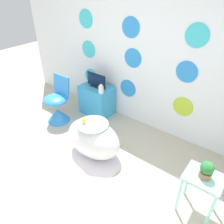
# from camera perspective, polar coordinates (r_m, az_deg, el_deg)

# --- Properties ---
(ground_plane) EXTENTS (12.00, 12.00, 0.00)m
(ground_plane) POSITION_cam_1_polar(r_m,az_deg,el_deg) (3.13, -18.13, -17.84)
(ground_plane) COLOR #BCB29E
(wall_back_dotted) EXTENTS (5.07, 0.05, 2.60)m
(wall_back_dotted) POSITION_cam_1_polar(r_m,az_deg,el_deg) (3.65, 5.30, 16.03)
(wall_back_dotted) COLOR white
(wall_back_dotted) RESTS_ON ground_plane
(rug) EXTENTS (0.97, 0.92, 0.01)m
(rug) POSITION_cam_1_polar(r_m,az_deg,el_deg) (3.33, -6.07, -12.05)
(rug) COLOR silver
(rug) RESTS_ON ground_plane
(bathtub) EXTENTS (0.87, 0.55, 0.56)m
(bathtub) POSITION_cam_1_polar(r_m,az_deg,el_deg) (3.23, -4.87, -6.87)
(bathtub) COLOR white
(bathtub) RESTS_ON ground_plane
(rubber_duck) EXTENTS (0.06, 0.06, 0.07)m
(rubber_duck) POSITION_cam_1_polar(r_m,az_deg,el_deg) (3.07, -7.40, -2.17)
(rubber_duck) COLOR yellow
(rubber_duck) RESTS_ON bathtub
(chair) EXTENTS (0.44, 0.44, 0.84)m
(chair) POSITION_cam_1_polar(r_m,az_deg,el_deg) (4.06, -14.04, 1.23)
(chair) COLOR #338CE0
(chair) RESTS_ON ground_plane
(tv_cabinet) EXTENTS (0.59, 0.42, 0.57)m
(tv_cabinet) POSITION_cam_1_polar(r_m,az_deg,el_deg) (4.18, -3.97, 3.17)
(tv_cabinet) COLOR #389ED6
(tv_cabinet) RESTS_ON ground_plane
(tv) EXTENTS (0.42, 0.12, 0.25)m
(tv) POSITION_cam_1_polar(r_m,az_deg,el_deg) (4.00, -4.16, 8.07)
(tv) COLOR black
(tv) RESTS_ON tv_cabinet
(vase) EXTENTS (0.09, 0.09, 0.16)m
(vase) POSITION_cam_1_polar(r_m,az_deg,el_deg) (3.78, -2.89, 5.92)
(vase) COLOR white
(vase) RESTS_ON tv_cabinet
(side_table) EXTENTS (0.39, 0.32, 0.55)m
(side_table) POSITION_cam_1_polar(r_m,az_deg,el_deg) (2.63, 22.38, -17.16)
(side_table) COLOR #99E0D8
(side_table) RESTS_ON ground_plane
(potted_plant_left) EXTENTS (0.14, 0.14, 0.20)m
(potted_plant_left) POSITION_cam_1_polar(r_m,az_deg,el_deg) (2.47, 23.50, -13.67)
(potted_plant_left) COLOR #8C6B4C
(potted_plant_left) RESTS_ON side_table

